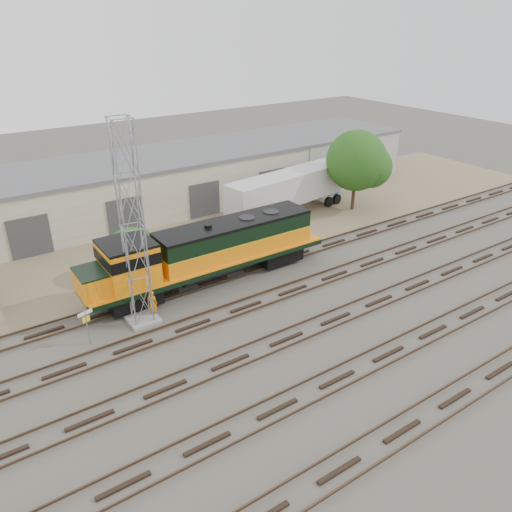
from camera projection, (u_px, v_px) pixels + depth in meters
ground at (306, 300)px, 34.54m from camera, size 140.00×140.00×0.00m
dirt_strip at (202, 230)px, 45.71m from camera, size 80.00×16.00×0.02m
tracks at (336, 319)px, 32.28m from camera, size 80.00×20.40×0.28m
warehouse at (163, 181)px, 50.52m from camera, size 58.40×10.40×5.30m
locomotive at (205, 252)px, 35.61m from camera, size 18.64×3.27×4.48m
signal_tower at (133, 231)px, 29.51m from camera, size 1.90×1.90×12.89m
sign_post at (86, 321)px, 29.25m from camera, size 0.93×0.28×2.31m
worker at (152, 303)px, 32.36m from camera, size 0.80×0.79×1.86m
semi_trailer at (291, 188)px, 48.25m from camera, size 14.16×4.73×4.28m
dumpster_blue at (329, 186)px, 55.02m from camera, size 1.77×1.69×1.50m
dumpster_red at (351, 177)px, 58.26m from camera, size 1.87×1.81×1.40m
tree_mid at (136, 256)px, 37.00m from camera, size 4.29×4.08×4.08m
tree_east at (360, 162)px, 48.60m from camera, size 6.20×5.90×7.97m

